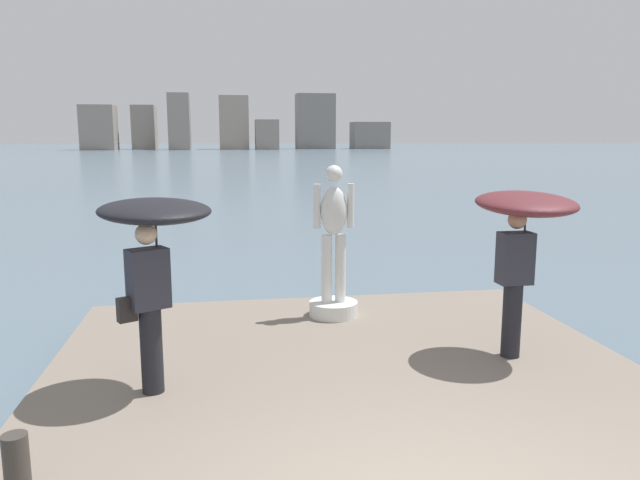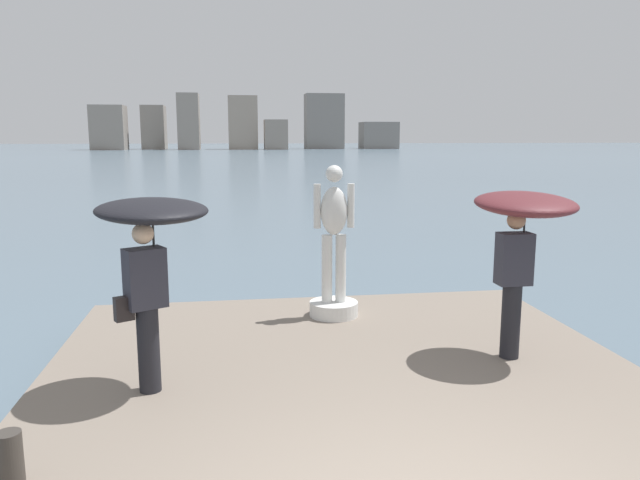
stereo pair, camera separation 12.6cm
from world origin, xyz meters
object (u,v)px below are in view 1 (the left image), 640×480
onlooker_right (523,224)px  statue_white_figure (334,261)px  mooring_bollard (16,461)px  onlooker_left (153,239)px

onlooker_right → statue_white_figure: bearing=134.1°
statue_white_figure → mooring_bollard: (-3.08, -3.90, -0.60)m
onlooker_left → onlooker_right: 4.09m
onlooker_right → mooring_bollard: (-4.94, -1.99, -1.36)m
onlooker_right → mooring_bollard: 5.50m
statue_white_figure → mooring_bollard: 5.01m
mooring_bollard → onlooker_left: bearing=62.7°
onlooker_left → mooring_bollard: onlooker_left is taller
statue_white_figure → onlooker_left: (-2.23, -2.24, 0.76)m
statue_white_figure → onlooker_right: bearing=-45.9°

